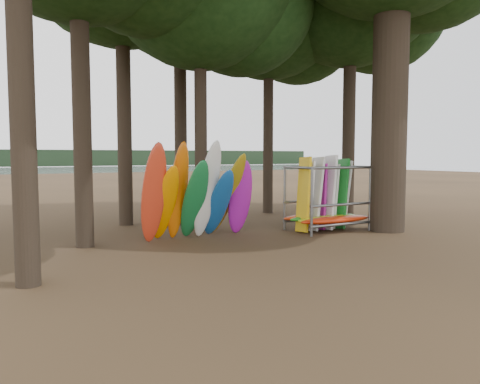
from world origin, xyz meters
TOP-DOWN VIEW (x-y plane):
  - ground at (0.00, 0.00)m, footprint 120.00×120.00m
  - lake at (0.00, 60.00)m, footprint 160.00×160.00m
  - far_shore at (0.00, 110.00)m, footprint 160.00×4.00m
  - kayak_row at (-2.15, 1.63)m, footprint 3.77×2.19m
  - storage_rack at (2.35, 1.10)m, footprint 2.89×1.55m

SIDE VIEW (x-z plane):
  - ground at x=0.00m, z-range 0.00..0.00m
  - lake at x=0.00m, z-range 0.00..0.00m
  - storage_rack at x=2.35m, z-range -0.27..2.31m
  - kayak_row at x=-2.15m, z-range -0.26..2.88m
  - far_shore at x=0.00m, z-range 0.00..4.00m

